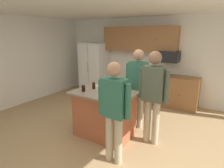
% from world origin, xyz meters
% --- Properties ---
extents(floor, '(7.04, 7.04, 0.00)m').
position_xyz_m(floor, '(0.00, 0.00, 0.00)').
color(floor, tan).
rests_on(floor, ground).
extents(ceiling, '(7.04, 7.04, 0.00)m').
position_xyz_m(ceiling, '(0.00, 0.00, 2.60)').
color(ceiling, white).
extents(back_wall, '(6.40, 0.10, 2.60)m').
position_xyz_m(back_wall, '(0.00, 2.80, 1.30)').
color(back_wall, white).
rests_on(back_wall, ground).
extents(side_wall_left, '(0.10, 5.60, 2.60)m').
position_xyz_m(side_wall_left, '(-3.20, 0.00, 1.30)').
color(side_wall_left, white).
rests_on(side_wall_left, ground).
extents(cabinet_run_upper, '(2.40, 0.38, 0.75)m').
position_xyz_m(cabinet_run_upper, '(-0.40, 2.60, 1.93)').
color(cabinet_run_upper, '#936038').
extents(cabinet_run_lower, '(1.80, 0.63, 0.90)m').
position_xyz_m(cabinet_run_lower, '(0.60, 2.48, 0.45)').
color(cabinet_run_lower, '#936038').
rests_on(cabinet_run_lower, ground).
extents(refrigerator, '(0.90, 0.76, 1.78)m').
position_xyz_m(refrigerator, '(-2.00, 2.38, 0.89)').
color(refrigerator, white).
rests_on(refrigerator, ground).
extents(microwave_over_range, '(0.56, 0.40, 0.32)m').
position_xyz_m(microwave_over_range, '(0.60, 2.50, 1.45)').
color(microwave_over_range, black).
extents(kitchen_island, '(1.25, 0.86, 0.95)m').
position_xyz_m(kitchen_island, '(0.03, 0.01, 0.48)').
color(kitchen_island, '#AD5638').
rests_on(kitchen_island, ground).
extents(person_elder_center, '(0.57, 0.24, 1.79)m').
position_xyz_m(person_elder_center, '(0.95, 0.26, 1.04)').
color(person_elder_center, tan).
rests_on(person_elder_center, ground).
extents(person_guest_right, '(0.57, 0.22, 1.68)m').
position_xyz_m(person_guest_right, '(0.63, -0.60, 0.97)').
color(person_guest_right, tan).
rests_on(person_guest_right, ground).
extents(person_host_foreground, '(0.57, 0.23, 1.76)m').
position_xyz_m(person_host_foreground, '(0.43, 0.72, 1.03)').
color(person_host_foreground, tan).
rests_on(person_host_foreground, ground).
extents(glass_stout_tall, '(0.07, 0.07, 0.13)m').
position_xyz_m(glass_stout_tall, '(-0.34, -0.19, 1.02)').
color(glass_stout_tall, black).
rests_on(glass_stout_tall, kitchen_island).
extents(mug_blue_stoneware, '(0.12, 0.08, 0.10)m').
position_xyz_m(mug_blue_stoneware, '(-0.16, 0.04, 1.01)').
color(mug_blue_stoneware, white).
rests_on(mug_blue_stoneware, kitchen_island).
extents(glass_dark_ale, '(0.06, 0.06, 0.14)m').
position_xyz_m(glass_dark_ale, '(-0.28, 0.08, 1.02)').
color(glass_dark_ale, black).
rests_on(glass_dark_ale, kitchen_island).
extents(mug_ceramic_white, '(0.13, 0.09, 0.10)m').
position_xyz_m(mug_ceramic_white, '(0.44, -0.24, 1.00)').
color(mug_ceramic_white, white).
rests_on(mug_ceramic_white, kitchen_island).
extents(serving_tray, '(0.44, 0.30, 0.04)m').
position_xyz_m(serving_tray, '(0.18, 0.07, 0.98)').
color(serving_tray, '#B7B7BC').
rests_on(serving_tray, kitchen_island).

